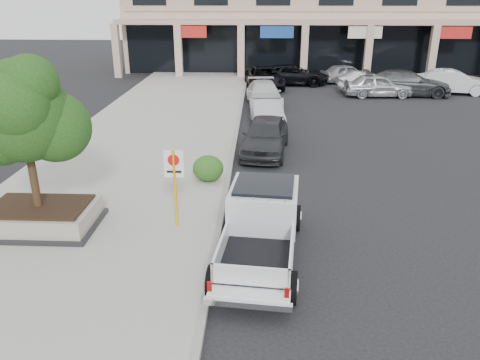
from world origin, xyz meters
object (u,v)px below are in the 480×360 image
curb_car_a (265,136)px  lot_car_a (378,85)px  no_parking_sign (175,178)px  lot_car_f (453,82)px  curb_car_c (264,94)px  lot_car_e (346,73)px  pickup_truck (260,228)px  lot_car_b (369,82)px  lot_car_c (407,83)px  planter (40,217)px  curb_car_b (267,114)px  lot_car_d (293,75)px  curb_car_d (264,78)px  planter_tree (30,114)px

curb_car_a → lot_car_a: 14.24m
no_parking_sign → lot_car_f: 25.78m
curb_car_c → lot_car_e: curb_car_c is taller
pickup_truck → lot_car_b: pickup_truck is taller
curb_car_a → lot_car_c: lot_car_c is taller
planter → curb_car_c: bearing=68.9°
planter → lot_car_f: 28.42m
lot_car_c → lot_car_f: lot_car_c is taller
curb_car_b → lot_car_d: bearing=75.5°
no_parking_sign → lot_car_a: (10.09, 19.35, -0.88)m
curb_car_b → lot_car_c: bearing=37.3°
lot_car_b → lot_car_d: 5.80m
curb_car_b → lot_car_a: size_ratio=0.96×
curb_car_b → no_parking_sign: bearing=-108.6°
curb_car_a → curb_car_b: curb_car_a is taller
pickup_truck → lot_car_c: pickup_truck is taller
no_parking_sign → curb_car_d: bearing=83.3°
pickup_truck → curb_car_d: (0.21, 23.52, -0.10)m
curb_car_d → lot_car_b: bearing=-17.1°
no_parking_sign → lot_car_f: (15.40, 20.65, -0.84)m
planter_tree → curb_car_b: bearing=60.5°
no_parking_sign → lot_car_c: no_parking_sign is taller
planter_tree → curb_car_c: size_ratio=0.82×
curb_car_a → lot_car_d: size_ratio=0.85×
planter_tree → lot_car_a: size_ratio=0.91×
no_parking_sign → lot_car_b: bearing=64.8°
planter_tree → lot_car_e: bearing=63.0°
planter_tree → curb_car_a: planter_tree is taller
lot_car_c → lot_car_e: size_ratio=1.38×
curb_car_a → lot_car_d: (2.16, 16.39, -0.03)m
lot_car_f → curb_car_d: bearing=95.0°
pickup_truck → lot_car_c: bearing=70.9°
curb_car_a → lot_car_a: (7.51, 12.11, -0.01)m
no_parking_sign → curb_car_d: 22.30m
curb_car_b → lot_car_e: bearing=60.2°
pickup_truck → lot_car_d: pickup_truck is taller
curb_car_c → lot_car_c: size_ratio=0.86×
planter → curb_car_b: 13.27m
curb_car_a → lot_car_b: (7.28, 13.65, -0.10)m
lot_car_f → lot_car_c: bearing=114.8°
planter_tree → lot_car_e: 27.99m
curb_car_c → lot_car_f: bearing=13.0°
curb_car_c → curb_car_d: curb_car_d is taller
lot_car_a → lot_car_e: (-1.19, 5.40, -0.06)m
lot_car_a → planter_tree: bearing=142.3°
curb_car_c → lot_car_c: lot_car_c is taller
curb_car_d → curb_car_c: bearing=-98.0°
curb_car_b → lot_car_d: size_ratio=0.80×
pickup_truck → lot_car_a: size_ratio=1.22×
curb_car_c → lot_car_f: (12.85, 4.20, 0.09)m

